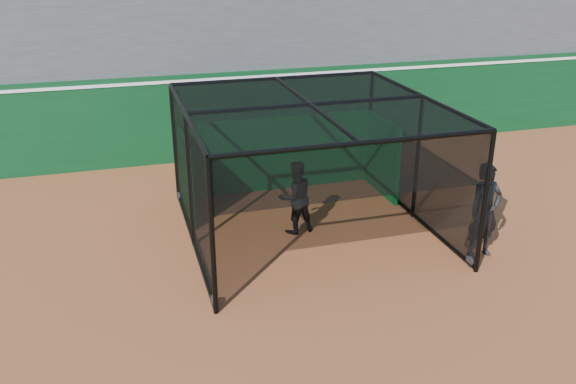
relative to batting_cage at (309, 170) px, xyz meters
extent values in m
plane|color=brown|center=(-0.81, -3.05, -1.41)|extent=(120.00, 120.00, 0.00)
cube|color=#0A3919|center=(-0.81, 5.45, -0.16)|extent=(50.00, 0.45, 2.50)
cube|color=white|center=(-0.81, 5.45, 0.94)|extent=(50.00, 0.50, 0.08)
cube|color=#4C4C4F|center=(-0.81, 9.33, 2.46)|extent=(50.00, 7.85, 7.75)
cube|color=#08511F|center=(0.00, 2.52, -0.46)|extent=(4.96, 0.10, 1.90)
cylinder|color=black|center=(-2.54, -2.47, -1.30)|extent=(0.08, 0.22, 0.22)
cylinder|color=black|center=(2.54, -2.47, -1.30)|extent=(0.08, 0.22, 0.22)
cylinder|color=black|center=(-2.54, 2.44, -1.30)|extent=(0.08, 0.22, 0.22)
cylinder|color=black|center=(2.54, 2.44, -1.30)|extent=(0.08, 0.22, 0.22)
imported|color=black|center=(-0.30, -0.01, -0.60)|extent=(0.89, 0.75, 1.63)
imported|color=black|center=(2.98, -2.09, -0.44)|extent=(0.74, 0.51, 1.95)
cylinder|color=#593819|center=(2.73, -2.04, -0.86)|extent=(0.14, 0.33, 0.85)
camera|label=1|loc=(-3.84, -11.55, 4.51)|focal=38.00mm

